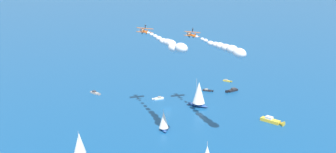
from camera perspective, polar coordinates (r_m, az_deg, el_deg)
name	(u,v)px	position (r m, az deg, el deg)	size (l,w,h in m)	color
ground_plane	(167,109)	(169.62, -0.12, -4.98)	(2000.00, 2000.00, 0.00)	navy
motorboat_near_centre	(96,93)	(193.29, -10.90, -2.48)	(6.66, 2.03, 1.91)	#9E9993
sailboat_far_port	(164,121)	(146.70, -0.66, -6.76)	(6.37, 5.55, 8.55)	#23478C
motorboat_far_stbd	(228,81)	(213.62, 9.07, -0.67)	(5.20, 1.76, 1.48)	gold
motorboat_inshore	(273,121)	(160.59, 15.69, -6.53)	(10.12, 3.23, 2.90)	gold
sailboat_offshore	(199,94)	(171.58, 4.69, -2.65)	(10.49, 6.17, 13.23)	#23478C
motorboat_trailing	(231,91)	(196.27, 9.56, -2.11)	(3.83, 7.79, 2.19)	black
motorboat_ahead	(157,99)	(182.10, -1.65, -3.36)	(4.39, 5.78, 1.70)	white
motorboat_mid_cluster	(208,90)	(195.37, 6.15, -2.11)	(5.66, 3.21, 1.60)	black
sailboat_outer_ring_a	(80,144)	(130.54, -13.26, -9.96)	(6.34, 6.97, 9.52)	black
biplane_lead	(145,31)	(157.69, -3.54, 6.87)	(7.00, 6.97, 3.65)	orange
wingwalker_lead	(145,26)	(157.47, -3.46, 7.65)	(0.86, 1.33, 1.53)	black
smoke_trail_lead	(172,45)	(128.64, 0.57, 4.84)	(33.58, 21.08, 4.31)	silver
biplane_wingman	(192,35)	(161.01, 3.65, 6.33)	(7.00, 6.97, 3.65)	orange
wingwalker_wingman	(193,30)	(160.80, 3.76, 7.10)	(0.55, 0.83, 1.78)	black
smoke_trail_wingman	(228,49)	(133.24, 9.03, 4.19)	(33.53, 21.52, 4.22)	silver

